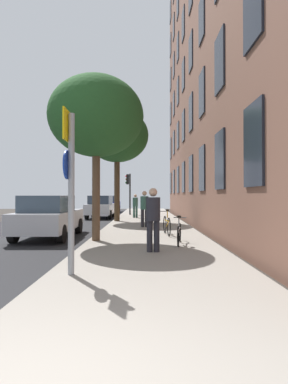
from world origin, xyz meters
name	(u,v)px	position (x,y,z in m)	size (l,w,h in m)	color
ground_plane	(85,225)	(-2.40, 15.00, 0.00)	(41.80, 41.80, 0.00)	#332D28
road_asphalt	(47,225)	(-4.50, 15.00, 0.01)	(7.00, 38.00, 0.01)	#232326
sidewalk	(148,224)	(1.10, 15.00, 0.06)	(4.20, 38.00, 0.12)	gray
building_facade	(196,34)	(3.69, 14.50, 10.35)	(0.56, 27.00, 20.66)	brown
sign_post	(71,178)	(-0.52, 3.96, 1.96)	(0.16, 0.60, 3.15)	gray
traffic_light	(129,186)	(-0.32, 22.41, 2.36)	(0.43, 0.24, 3.25)	black
tree_near	(97,117)	(-0.71, 8.41, 4.29)	(3.21, 3.21, 5.55)	brown
tree_far	(118,136)	(-0.71, 16.34, 5.19)	(3.76, 3.76, 6.70)	#4C3823
bicycle_0	(180,233)	(2.00, 7.64, 0.47)	(0.45, 1.63, 0.90)	black
bicycle_1	(167,225)	(1.78, 9.94, 0.51)	(0.42, 1.73, 0.99)	black
bicycle_2	(155,218)	(1.42, 14.00, 0.48)	(0.46, 1.63, 0.93)	black
pedestrian_0	(154,215)	(1.15, 6.32, 1.10)	(0.42, 0.42, 1.71)	#26262D
pedestrian_1	(145,206)	(0.92, 12.82, 1.11)	(0.39, 0.39, 1.74)	#26262D
pedestrian_2	(136,204)	(0.31, 19.10, 1.04)	(0.46, 0.46, 1.61)	#33594C
car_0	(50,216)	(-2.74, 9.86, 0.84)	(1.87, 4.34, 1.62)	#B7B7BC
car_1	(102,207)	(-2.21, 20.20, 0.84)	(1.82, 4.05, 1.62)	silver
car_2	(110,204)	(-2.44, 27.85, 0.84)	(1.81, 3.99, 1.62)	navy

